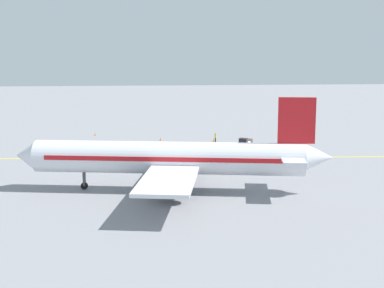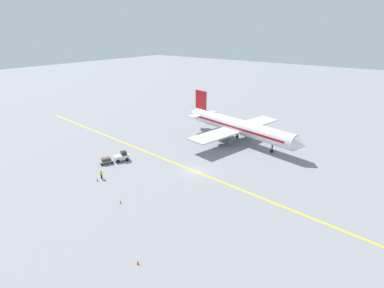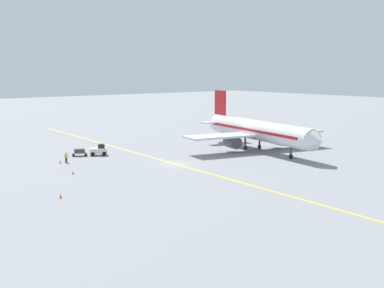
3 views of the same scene
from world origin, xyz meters
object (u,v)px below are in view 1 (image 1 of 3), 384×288
at_px(ground_crew_worker, 215,137).
at_px(airplane_at_gate, 172,159).
at_px(baggage_cart_trailing, 248,142).
at_px(baggage_tug_white, 244,144).
at_px(traffic_cone_by_wingtip, 214,140).
at_px(traffic_cone_near_nose, 161,139).
at_px(traffic_cone_mid_apron, 95,134).

bearing_deg(ground_crew_worker, airplane_at_gate, 162.97).
xyz_separation_m(baggage_cart_trailing, ground_crew_worker, (4.77, 4.82, 0.15)).
bearing_deg(baggage_cart_trailing, airplane_at_gate, 152.19).
xyz_separation_m(baggage_tug_white, traffic_cone_by_wingtip, (8.85, 3.56, -0.63)).
height_order(airplane_at_gate, baggage_tug_white, airplane_at_gate).
bearing_deg(traffic_cone_by_wingtip, airplane_at_gate, 163.69).
distance_m(baggage_cart_trailing, traffic_cone_near_nose, 16.42).
height_order(airplane_at_gate, ground_crew_worker, airplane_at_gate).
relative_size(airplane_at_gate, traffic_cone_near_nose, 64.28).
distance_m(airplane_at_gate, traffic_cone_by_wingtip, 35.86).
bearing_deg(traffic_cone_by_wingtip, baggage_tug_white, -158.10).
bearing_deg(traffic_cone_mid_apron, airplane_at_gate, -165.62).
xyz_separation_m(baggage_tug_white, traffic_cone_mid_apron, (18.67, 24.89, -0.63)).
xyz_separation_m(airplane_at_gate, baggage_tug_white, (25.41, -13.58, -2.81)).
distance_m(traffic_cone_near_nose, traffic_cone_mid_apron, 14.20).
bearing_deg(airplane_at_gate, baggage_tug_white, -28.13).
relative_size(baggage_cart_trailing, traffic_cone_mid_apron, 5.36).
height_order(ground_crew_worker, traffic_cone_by_wingtip, ground_crew_worker).
distance_m(baggage_cart_trailing, traffic_cone_by_wingtip, 7.69).
bearing_deg(traffic_cone_by_wingtip, ground_crew_worker, -173.04).
bearing_deg(traffic_cone_by_wingtip, baggage_cart_trailing, -139.80).
bearing_deg(traffic_cone_mid_apron, baggage_tug_white, -126.88).
height_order(baggage_cart_trailing, traffic_cone_near_nose, baggage_cart_trailing).
xyz_separation_m(baggage_tug_white, baggage_cart_trailing, (2.99, -1.40, -0.14)).
relative_size(traffic_cone_mid_apron, traffic_cone_by_wingtip, 1.00).
bearing_deg(traffic_cone_mid_apron, baggage_cart_trailing, -120.83).
relative_size(baggage_tug_white, traffic_cone_mid_apron, 6.10).
bearing_deg(traffic_cone_near_nose, traffic_cone_mid_apron, 58.16).
bearing_deg(traffic_cone_mid_apron, traffic_cone_by_wingtip, -114.72).
height_order(ground_crew_worker, traffic_cone_mid_apron, ground_crew_worker).
bearing_deg(traffic_cone_by_wingtip, traffic_cone_near_nose, 75.88).
height_order(baggage_tug_white, traffic_cone_mid_apron, baggage_tug_white).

